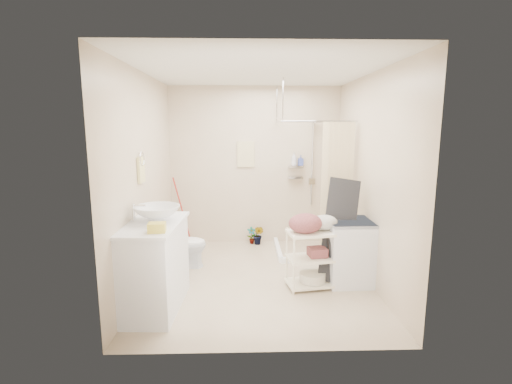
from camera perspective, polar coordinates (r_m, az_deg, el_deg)
floor at (r=4.95m, az=0.34°, el=-13.16°), size 3.20×3.20×0.00m
ceiling at (r=4.60m, az=0.38°, el=18.18°), size 2.80×3.20×0.04m
wall_back at (r=6.18m, az=-0.17°, el=3.99°), size 2.80×0.04×2.60m
wall_front at (r=3.02m, az=1.44°, el=-2.33°), size 2.80×0.04×2.60m
wall_left at (r=4.76m, az=-16.76°, el=1.77°), size 0.04×3.20×2.60m
wall_right at (r=4.85m, az=17.13°, el=1.90°), size 0.04×3.20×2.60m
vanity at (r=4.20m, az=-15.58°, el=-10.86°), size 0.66×1.11×0.95m
sink at (r=4.10m, az=-14.99°, el=-3.21°), size 0.58×0.58×0.17m
counter_basket at (r=3.68m, az=-15.01°, el=-5.30°), size 0.18×0.14×0.09m
floor_basket at (r=4.20m, az=-14.29°, el=-16.79°), size 0.34×0.31×0.15m
toilet at (r=5.35m, az=-11.16°, el=-7.83°), size 0.66×0.41×0.65m
mop at (r=6.28m, az=-11.54°, el=-2.88°), size 0.14×0.14×1.14m
potted_plant_a at (r=6.27m, az=-0.69°, el=-6.70°), size 0.17×0.13×0.29m
potted_plant_b at (r=6.23m, az=0.37°, el=-6.66°), size 0.23×0.22×0.32m
hanging_towel at (r=6.14m, az=-1.57°, el=5.82°), size 0.28×0.03×0.42m
towel_ring at (r=4.54m, az=-17.27°, el=3.53°), size 0.04×0.22×0.34m
tp_holder at (r=4.91m, az=-15.82°, el=-4.86°), size 0.08×0.12×0.14m
shower at (r=5.76m, az=8.47°, el=0.93°), size 1.10×1.10×2.10m
shampoo_bottle_a at (r=6.14m, az=5.85°, el=5.09°), size 0.11×0.11×0.21m
shampoo_bottle_b at (r=6.17m, az=6.90°, el=4.87°), size 0.09×0.09×0.17m
washing_machine at (r=4.86m, az=14.13°, el=-8.85°), size 0.56×0.58×0.80m
laundry_rack at (r=4.61m, az=8.77°, el=-9.39°), size 0.66×0.45×0.85m
ironing_board at (r=4.75m, az=12.68°, el=-5.72°), size 0.39×0.15×1.36m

